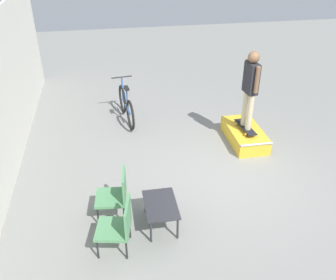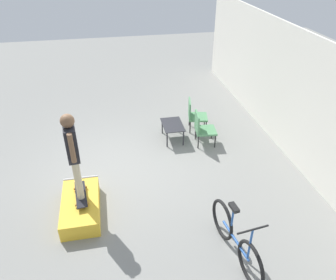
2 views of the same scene
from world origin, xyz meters
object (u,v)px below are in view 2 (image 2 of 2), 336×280
object	(u,v)px
coffee_table	(173,126)
patio_chair_left	(195,114)
skateboard_on_ramp	(81,194)
bicycle	(236,239)
person_skater	(73,150)
patio_chair_right	(202,128)
skate_ramp_box	(81,206)

from	to	relation	value
coffee_table	patio_chair_left	xyz separation A→B (m)	(-0.40, 0.71, 0.09)
skateboard_on_ramp	bicycle	world-z (taller)	bicycle
coffee_table	bicycle	distance (m)	3.94
bicycle	patio_chair_left	bearing A→B (deg)	166.76
coffee_table	skateboard_on_ramp	bearing A→B (deg)	-44.97
patio_chair_left	bicycle	size ratio (longest dim) A/B	0.52
person_skater	patio_chair_right	xyz separation A→B (m)	(-1.95, 3.02, -0.97)
person_skater	patio_chair_right	bearing A→B (deg)	116.36
patio_chair_left	bicycle	distance (m)	4.36
skate_ramp_box	coffee_table	bearing A→B (deg)	135.48
skate_ramp_box	skateboard_on_ramp	distance (m)	0.26
patio_chair_left	bicycle	xyz separation A→B (m)	(4.33, -0.45, -0.09)
coffee_table	bicycle	world-z (taller)	bicycle
patio_chair_left	patio_chair_right	size ratio (longest dim) A/B	1.00
patio_chair_left	bicycle	bearing A→B (deg)	-174.55
skateboard_on_ramp	patio_chair_right	distance (m)	3.59
person_skater	coffee_table	bearing A→B (deg)	128.59
skate_ramp_box	patio_chair_left	distance (m)	4.14
skate_ramp_box	skateboard_on_ramp	xyz separation A→B (m)	(-0.07, 0.03, 0.25)
skateboard_on_ramp	person_skater	size ratio (longest dim) A/B	0.47
skateboard_on_ramp	person_skater	xyz separation A→B (m)	(0.00, 0.00, 1.04)
person_skater	patio_chair_left	xyz separation A→B (m)	(-2.71, 3.02, -0.97)
skate_ramp_box	skateboard_on_ramp	bearing A→B (deg)	155.01
coffee_table	patio_chair_right	distance (m)	0.80
skateboard_on_ramp	patio_chair_right	xyz separation A→B (m)	(-1.95, 3.02, 0.07)
person_skater	patio_chair_left	world-z (taller)	person_skater
patio_chair_right	bicycle	bearing A→B (deg)	178.91
coffee_table	patio_chair_right	xyz separation A→B (m)	(0.37, 0.71, 0.09)
patio_chair_left	patio_chair_right	world-z (taller)	same
skate_ramp_box	patio_chair_right	distance (m)	3.67
skate_ramp_box	patio_chair_left	bearing A→B (deg)	132.37
bicycle	coffee_table	bearing A→B (deg)	176.43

